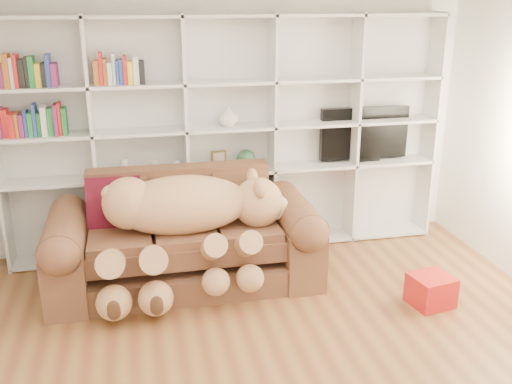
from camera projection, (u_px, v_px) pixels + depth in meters
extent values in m
plane|color=brown|center=(289.00, 379.00, 3.99)|extent=(5.00, 5.00, 0.00)
cube|color=white|center=(226.00, 119.00, 5.86)|extent=(5.00, 0.02, 2.70)
cube|color=silver|center=(227.00, 134.00, 5.88)|extent=(4.40, 0.03, 2.40)
cube|color=silver|center=(94.00, 144.00, 5.46)|extent=(0.03, 0.35, 2.40)
cube|color=silver|center=(186.00, 140.00, 5.64)|extent=(0.03, 0.35, 2.40)
cube|color=silver|center=(272.00, 135.00, 5.82)|extent=(0.03, 0.35, 2.40)
cube|color=silver|center=(353.00, 131.00, 6.00)|extent=(0.03, 0.35, 2.40)
cube|color=silver|center=(429.00, 127.00, 6.18)|extent=(0.03, 0.35, 2.40)
cube|color=silver|center=(231.00, 244.00, 6.11)|extent=(4.40, 0.35, 0.03)
cube|color=silver|center=(230.00, 171.00, 5.84)|extent=(4.40, 0.35, 0.03)
cube|color=silver|center=(229.00, 128.00, 5.70)|extent=(4.40, 0.35, 0.03)
cube|color=silver|center=(229.00, 82.00, 5.55)|extent=(4.40, 0.35, 0.03)
cube|color=silver|center=(228.00, 16.00, 5.35)|extent=(4.40, 0.35, 0.03)
cube|color=brown|center=(186.00, 271.00, 5.30)|extent=(2.31, 0.93, 0.24)
cube|color=brown|center=(185.00, 236.00, 5.16)|extent=(1.72, 0.77, 0.33)
cube|color=brown|center=(180.00, 196.00, 5.49)|extent=(1.72, 0.22, 0.60)
cube|color=brown|center=(68.00, 264.00, 5.03)|extent=(0.35, 1.04, 0.60)
cube|color=brown|center=(294.00, 243.00, 5.45)|extent=(0.35, 1.04, 0.60)
cylinder|color=brown|center=(65.00, 232.00, 4.93)|extent=(0.35, 0.99, 0.35)
cylinder|color=brown|center=(294.00, 214.00, 5.36)|extent=(0.35, 0.99, 0.35)
ellipsoid|color=tan|center=(182.00, 205.00, 5.03)|extent=(1.21, 0.58, 0.52)
sphere|color=tan|center=(129.00, 203.00, 4.92)|extent=(0.46, 0.46, 0.46)
sphere|color=tan|center=(258.00, 203.00, 5.18)|extent=(0.46, 0.46, 0.46)
sphere|color=beige|center=(277.00, 207.00, 5.24)|extent=(0.23, 0.23, 0.23)
sphere|color=#432918|center=(286.00, 208.00, 5.26)|extent=(0.07, 0.07, 0.07)
ellipsoid|color=tan|center=(260.00, 189.00, 4.96)|extent=(0.11, 0.18, 0.18)
ellipsoid|color=tan|center=(252.00, 178.00, 5.26)|extent=(0.11, 0.18, 0.18)
sphere|color=tan|center=(111.00, 194.00, 4.86)|extent=(0.16, 0.16, 0.16)
cylinder|color=tan|center=(212.00, 249.00, 4.83)|extent=(0.20, 0.55, 0.41)
cylinder|color=tan|center=(246.00, 246.00, 4.89)|extent=(0.20, 0.55, 0.41)
cylinder|color=tan|center=(112.00, 262.00, 4.67)|extent=(0.23, 0.64, 0.47)
cylinder|color=tan|center=(153.00, 259.00, 4.74)|extent=(0.23, 0.64, 0.47)
sphere|color=tan|center=(216.00, 282.00, 4.74)|extent=(0.24, 0.24, 0.24)
sphere|color=tan|center=(250.00, 279.00, 4.80)|extent=(0.24, 0.24, 0.24)
sphere|color=tan|center=(114.00, 302.00, 4.59)|extent=(0.29, 0.29, 0.29)
sphere|color=tan|center=(156.00, 298.00, 4.66)|extent=(0.29, 0.29, 0.29)
cube|color=#540E17|center=(114.00, 203.00, 5.17)|extent=(0.50, 0.29, 0.51)
cube|color=red|center=(431.00, 290.00, 4.92)|extent=(0.39, 0.37, 0.27)
cube|color=black|center=(364.00, 133.00, 6.08)|extent=(0.97, 0.08, 0.55)
cube|color=black|center=(362.00, 158.00, 6.17)|extent=(0.32, 0.18, 0.04)
cube|color=brown|center=(219.00, 160.00, 5.78)|extent=(0.16, 0.04, 0.19)
sphere|color=#2A5332|center=(246.00, 159.00, 5.84)|extent=(0.20, 0.20, 0.20)
cylinder|color=silver|center=(125.00, 167.00, 5.59)|extent=(0.10, 0.10, 0.17)
cylinder|color=silver|center=(154.00, 167.00, 5.66)|extent=(0.09, 0.09, 0.14)
sphere|color=silver|center=(177.00, 166.00, 5.71)|extent=(0.12, 0.12, 0.12)
imported|color=silver|center=(228.00, 116.00, 5.66)|extent=(0.22, 0.22, 0.20)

